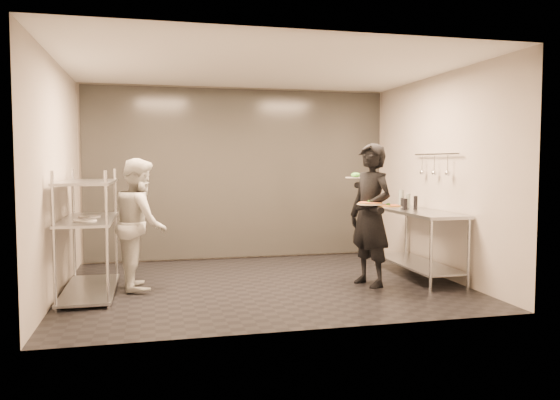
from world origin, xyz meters
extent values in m
cube|color=black|center=(0.00, 0.00, 0.00)|extent=(5.00, 4.00, 0.00)
cube|color=white|center=(0.00, 0.00, 2.80)|extent=(5.00, 4.00, 0.00)
cube|color=#B6AEA3|center=(0.00, 2.00, 1.40)|extent=(5.00, 0.00, 2.80)
cube|color=#B6AEA3|center=(0.00, -2.00, 1.40)|extent=(5.00, 0.00, 2.80)
cube|color=#B6AEA3|center=(-2.50, 0.00, 1.40)|extent=(0.00, 4.00, 2.80)
cube|color=#B6AEA3|center=(2.50, 0.00, 1.40)|extent=(0.00, 4.00, 2.80)
cube|color=white|center=(0.00, 1.97, 1.40)|extent=(4.90, 0.04, 2.74)
cylinder|color=silver|center=(-2.42, -0.77, 0.75)|extent=(0.04, 0.04, 1.50)
cylinder|color=silver|center=(-2.42, 0.77, 0.75)|extent=(0.04, 0.04, 1.50)
cylinder|color=silver|center=(-1.88, -0.77, 0.75)|extent=(0.04, 0.04, 1.50)
cylinder|color=silver|center=(-1.88, 0.77, 0.75)|extent=(0.04, 0.04, 1.50)
cube|color=#A0A4AA|center=(-2.15, 0.00, 0.05)|extent=(0.60, 1.60, 0.03)
cube|color=#A0A4AA|center=(-2.15, 0.00, 0.90)|extent=(0.60, 1.60, 0.03)
cube|color=#A0A4AA|center=(-2.15, 0.00, 1.35)|extent=(0.60, 1.60, 0.03)
cylinder|color=silver|center=(-2.15, -0.35, 0.93)|extent=(0.26, 0.26, 0.01)
cylinder|color=silver|center=(-2.15, 0.10, 0.93)|extent=(0.26, 0.26, 0.01)
cylinder|color=silver|center=(1.92, -0.86, 0.45)|extent=(0.04, 0.04, 0.90)
cylinder|color=silver|center=(1.92, 0.86, 0.45)|extent=(0.04, 0.04, 0.90)
cylinder|color=silver|center=(2.44, -0.86, 0.45)|extent=(0.04, 0.04, 0.90)
cylinder|color=silver|center=(2.44, 0.86, 0.45)|extent=(0.04, 0.04, 0.90)
cube|color=#A0A4AA|center=(2.18, 0.00, 0.18)|extent=(0.57, 1.71, 0.03)
cube|color=#A0A4AA|center=(2.18, 0.00, 0.90)|extent=(0.60, 1.80, 0.04)
cylinder|color=silver|center=(2.44, 0.00, 1.70)|extent=(0.02, 1.20, 0.02)
cylinder|color=silver|center=(2.42, -0.35, 1.57)|extent=(0.01, 0.01, 0.22)
sphere|color=silver|center=(2.42, -0.35, 1.44)|extent=(0.07, 0.07, 0.07)
cylinder|color=silver|center=(2.42, 0.00, 1.57)|extent=(0.01, 0.01, 0.22)
sphere|color=silver|center=(2.42, 0.00, 1.44)|extent=(0.07, 0.07, 0.07)
cylinder|color=silver|center=(2.42, 0.35, 1.57)|extent=(0.01, 0.01, 0.22)
sphere|color=silver|center=(2.42, 0.35, 1.44)|extent=(0.07, 0.07, 0.07)
imported|color=black|center=(1.33, -0.37, 0.91)|extent=(0.64, 0.78, 1.83)
imported|color=silver|center=(-1.55, 0.15, 0.82)|extent=(0.69, 0.85, 1.64)
cylinder|color=silver|center=(1.25, -0.53, 1.06)|extent=(0.34, 0.34, 0.01)
cylinder|color=#B78B42|center=(1.25, -0.53, 1.08)|extent=(0.30, 0.30, 0.02)
cylinder|color=red|center=(1.25, -0.53, 1.09)|extent=(0.26, 0.26, 0.01)
sphere|color=#1D5D15|center=(1.25, -0.53, 1.09)|extent=(0.04, 0.04, 0.04)
cylinder|color=silver|center=(1.46, -0.62, 1.03)|extent=(0.34, 0.34, 0.01)
cylinder|color=#B78B42|center=(1.46, -0.62, 1.05)|extent=(0.30, 0.30, 0.02)
cylinder|color=red|center=(1.46, -0.62, 1.06)|extent=(0.26, 0.26, 0.01)
sphere|color=#1D5D15|center=(1.46, -0.62, 1.06)|extent=(0.04, 0.04, 0.04)
cylinder|color=silver|center=(1.23, -0.08, 1.38)|extent=(0.28, 0.28, 0.01)
ellipsoid|color=#236E1B|center=(1.23, -0.08, 1.42)|extent=(0.13, 0.13, 0.07)
cube|color=black|center=(2.06, 0.19, 1.00)|extent=(0.09, 0.22, 0.16)
cylinder|color=gray|center=(2.09, 0.33, 1.06)|extent=(0.08, 0.08, 0.27)
cylinder|color=gray|center=(2.22, 0.38, 1.03)|extent=(0.06, 0.06, 0.21)
cylinder|color=black|center=(2.22, 0.14, 1.02)|extent=(0.06, 0.06, 0.19)
camera|label=1|loc=(-1.40, -6.87, 1.59)|focal=35.00mm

